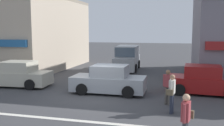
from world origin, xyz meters
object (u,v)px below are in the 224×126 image
at_px(sedan_crossing_rightbound, 18,75).
at_px(pedestrian_mid_crossing, 168,85).
at_px(pedestrian_foreground_with_bag, 186,118).
at_px(pedestrian_far_side, 172,91).
at_px(utility_pole_near_left, 19,17).
at_px(sedan_crossing_center, 109,80).
at_px(sedan_waiting_far, 204,81).
at_px(traffic_light_mast, 219,15).
at_px(van_parked_curbside, 127,58).

distance_m(sedan_crossing_rightbound, pedestrian_mid_crossing, 9.49).
relative_size(pedestrian_foreground_with_bag, pedestrian_far_side, 1.00).
bearing_deg(sedan_crossing_rightbound, pedestrian_far_side, -18.45).
xyz_separation_m(utility_pole_near_left, pedestrian_mid_crossing, (11.81, -5.98, -3.55)).
height_order(utility_pole_near_left, sedan_crossing_center, utility_pole_near_left).
distance_m(utility_pole_near_left, pedestrian_mid_crossing, 13.71).
distance_m(utility_pole_near_left, sedan_waiting_far, 14.54).
distance_m(sedan_waiting_far, pedestrian_mid_crossing, 3.28).
height_order(traffic_light_mast, pedestrian_mid_crossing, traffic_light_mast).
bearing_deg(pedestrian_foreground_with_bag, traffic_light_mast, 77.01).
xyz_separation_m(sedan_crossing_rightbound, pedestrian_mid_crossing, (9.30, -1.88, 0.24)).
distance_m(traffic_light_mast, sedan_crossing_center, 7.01).
relative_size(van_parked_curbside, pedestrian_foreground_with_bag, 2.81).
bearing_deg(pedestrian_far_side, sedan_crossing_rightbound, 161.55).
bearing_deg(sedan_waiting_far, pedestrian_foreground_with_bag, -98.78).
bearing_deg(sedan_crossing_rightbound, utility_pole_near_left, 121.51).
bearing_deg(pedestrian_mid_crossing, van_parked_curbside, 110.97).
relative_size(van_parked_curbside, pedestrian_mid_crossing, 2.81).
relative_size(van_parked_curbside, sedan_crossing_center, 1.14).
xyz_separation_m(sedan_crossing_rightbound, pedestrian_far_side, (9.52, -3.17, 0.24)).
relative_size(sedan_crossing_rightbound, sedan_crossing_center, 1.02).
height_order(van_parked_curbside, sedan_waiting_far, van_parked_curbside).
xyz_separation_m(utility_pole_near_left, traffic_light_mast, (14.32, -2.81, -0.20)).
relative_size(utility_pole_near_left, sedan_crossing_center, 2.12).
height_order(van_parked_curbside, pedestrian_mid_crossing, van_parked_curbside).
xyz_separation_m(utility_pole_near_left, sedan_crossing_center, (8.51, -4.41, -3.79)).
relative_size(traffic_light_mast, sedan_crossing_center, 1.51).
relative_size(utility_pole_near_left, pedestrian_far_side, 5.20).
bearing_deg(utility_pole_near_left, sedan_waiting_far, -13.49).
distance_m(utility_pole_near_left, van_parked_curbside, 9.65).
xyz_separation_m(traffic_light_mast, pedestrian_far_side, (-2.28, -4.47, -3.35)).
bearing_deg(pedestrian_mid_crossing, sedan_waiting_far, 55.77).
distance_m(utility_pole_near_left, sedan_crossing_rightbound, 6.12).
xyz_separation_m(van_parked_curbside, pedestrian_far_side, (4.23, -11.76, -0.05)).
height_order(utility_pole_near_left, sedan_waiting_far, utility_pole_near_left).
bearing_deg(traffic_light_mast, pedestrian_foreground_with_bag, -102.99).
relative_size(sedan_crossing_center, pedestrian_far_side, 2.46).
bearing_deg(van_parked_curbside, pedestrian_mid_crossing, -69.03).
distance_m(van_parked_curbside, pedestrian_foreground_with_bag, 15.77).
distance_m(traffic_light_mast, van_parked_curbside, 10.32).
height_order(sedan_crossing_rightbound, sedan_crossing_center, same).
height_order(sedan_waiting_far, sedan_crossing_rightbound, same).
bearing_deg(sedan_waiting_far, traffic_light_mast, 35.08).
bearing_deg(utility_pole_near_left, sedan_crossing_center, -27.36).
bearing_deg(utility_pole_near_left, traffic_light_mast, -11.11).
distance_m(van_parked_curbside, pedestrian_mid_crossing, 11.21).
bearing_deg(sedan_waiting_far, utility_pole_near_left, 166.51).
bearing_deg(pedestrian_foreground_with_bag, utility_pole_near_left, 139.87).
bearing_deg(pedestrian_foreground_with_bag, pedestrian_far_side, 98.59).
relative_size(utility_pole_near_left, pedestrian_mid_crossing, 5.20).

